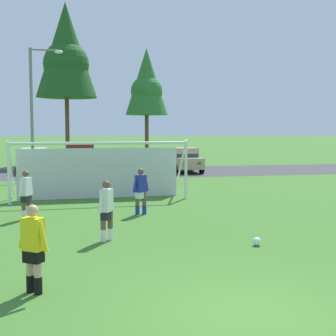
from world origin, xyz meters
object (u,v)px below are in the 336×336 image
(parked_car_slot_center, at_px, (184,160))
(soccer_goal, at_px, (100,169))
(player_striker_near, at_px, (141,191))
(parked_car_slot_far_left, at_px, (34,160))
(soccer_ball, at_px, (257,241))
(street_lamp, at_px, (35,113))
(parked_car_slot_left, at_px, (80,157))
(referee, at_px, (33,249))
(player_midfield_center, at_px, (107,211))
(player_defender_far, at_px, (26,195))
(parked_car_slot_center_left, at_px, (127,160))

(parked_car_slot_center, bearing_deg, soccer_goal, -119.73)
(player_striker_near, height_order, parked_car_slot_far_left, parked_car_slot_far_left)
(soccer_ball, height_order, player_striker_near, player_striker_near)
(soccer_goal, height_order, parked_car_slot_center, soccer_goal)
(street_lamp, bearing_deg, parked_car_slot_left, 58.33)
(referee, bearing_deg, soccer_goal, 80.86)
(parked_car_slot_far_left, bearing_deg, player_striker_near, -73.65)
(player_striker_near, xyz_separation_m, player_midfield_center, (-1.45, -3.62, 0.00))
(player_striker_near, distance_m, parked_car_slot_left, 16.25)
(referee, distance_m, parked_car_slot_far_left, 24.68)
(soccer_goal, distance_m, parked_car_slot_far_left, 13.77)
(soccer_ball, xyz_separation_m, player_defender_far, (-6.18, 4.87, 0.71))
(player_midfield_center, bearing_deg, referee, -113.07)
(parked_car_slot_far_left, xyz_separation_m, street_lamp, (0.57, -5.35, 3.12))
(player_striker_near, relative_size, parked_car_slot_center_left, 0.39)
(referee, relative_size, parked_car_slot_center, 0.39)
(soccer_ball, distance_m, parked_car_slot_left, 21.52)
(parked_car_slot_center_left, bearing_deg, referee, -100.67)
(soccer_goal, bearing_deg, referee, -99.14)
(soccer_ball, bearing_deg, soccer_goal, 111.38)
(referee, bearing_deg, parked_car_slot_far_left, 94.70)
(player_midfield_center, distance_m, player_defender_far, 4.30)
(soccer_goal, xyz_separation_m, referee, (-1.83, -11.38, -0.47))
(player_striker_near, distance_m, parked_car_slot_center, 16.55)
(player_defender_far, bearing_deg, parked_car_slot_far_left, 93.91)
(player_midfield_center, bearing_deg, parked_car_slot_left, 91.22)
(parked_car_slot_far_left, bearing_deg, parked_car_slot_left, -19.29)
(parked_car_slot_far_left, bearing_deg, street_lamp, -83.89)
(parked_car_slot_far_left, xyz_separation_m, parked_car_slot_center, (10.48, -1.62, 0.00))
(soccer_ball, height_order, parked_car_slot_center, parked_car_slot_center)
(soccer_goal, xyz_separation_m, parked_car_slot_center_left, (2.54, 11.82, -0.42))
(player_defender_far, relative_size, parked_car_slot_left, 0.36)
(soccer_ball, xyz_separation_m, player_midfield_center, (-3.76, 1.32, 0.71))
(referee, distance_m, player_defender_far, 7.32)
(referee, bearing_deg, player_striker_near, 67.51)
(soccer_ball, height_order, parked_car_slot_center_left, parked_car_slot_center_left)
(soccer_ball, relative_size, soccer_goal, 0.03)
(referee, distance_m, parked_car_slot_center, 24.49)
(soccer_ball, xyz_separation_m, parked_car_slot_center, (3.11, 20.58, 0.77))
(soccer_ball, bearing_deg, parked_car_slot_left, 101.22)
(player_midfield_center, height_order, parked_car_slot_far_left, parked_car_slot_far_left)
(soccer_ball, bearing_deg, street_lamp, 111.97)
(parked_car_slot_center_left, xyz_separation_m, parked_car_slot_center, (4.09, -0.22, 0.00))
(parked_car_slot_left, xyz_separation_m, street_lamp, (-2.61, -4.24, 2.88))
(soccer_goal, bearing_deg, street_lamp, 112.64)
(soccer_ball, relative_size, referee, 0.13)
(parked_car_slot_left, distance_m, parked_car_slot_center, 7.31)
(soccer_goal, height_order, player_striker_near, soccer_goal)
(soccer_goal, bearing_deg, player_striker_near, -73.33)
(parked_car_slot_far_left, bearing_deg, parked_car_slot_center_left, -12.33)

